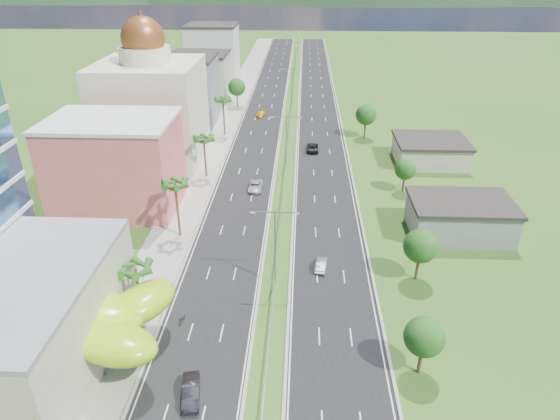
# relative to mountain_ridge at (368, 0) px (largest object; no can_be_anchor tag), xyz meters

# --- Properties ---
(ground) EXTENTS (500.00, 500.00, 0.00)m
(ground) POSITION_rel_mountain_ridge_xyz_m (-60.00, -450.00, 0.00)
(ground) COLOR #2D5119
(ground) RESTS_ON ground
(road_left) EXTENTS (11.00, 260.00, 0.04)m
(road_left) POSITION_rel_mountain_ridge_xyz_m (-67.50, -360.00, 0.02)
(road_left) COLOR black
(road_left) RESTS_ON ground
(road_right) EXTENTS (11.00, 260.00, 0.04)m
(road_right) POSITION_rel_mountain_ridge_xyz_m (-52.50, -360.00, 0.02)
(road_right) COLOR black
(road_right) RESTS_ON ground
(sidewalk_left) EXTENTS (7.00, 260.00, 0.12)m
(sidewalk_left) POSITION_rel_mountain_ridge_xyz_m (-77.00, -360.00, 0.06)
(sidewalk_left) COLOR gray
(sidewalk_left) RESTS_ON ground
(median_guardrail) EXTENTS (0.10, 216.06, 0.76)m
(median_guardrail) POSITION_rel_mountain_ridge_xyz_m (-60.00, -378.01, 0.62)
(median_guardrail) COLOR gray
(median_guardrail) RESTS_ON ground
(streetlight_median_b) EXTENTS (6.04, 0.25, 11.00)m
(streetlight_median_b) POSITION_rel_mountain_ridge_xyz_m (-60.00, -440.00, 6.75)
(streetlight_median_b) COLOR gray
(streetlight_median_b) RESTS_ON ground
(streetlight_median_c) EXTENTS (6.04, 0.25, 11.00)m
(streetlight_median_c) POSITION_rel_mountain_ridge_xyz_m (-60.00, -400.00, 6.75)
(streetlight_median_c) COLOR gray
(streetlight_median_c) RESTS_ON ground
(streetlight_median_d) EXTENTS (6.04, 0.25, 11.00)m
(streetlight_median_d) POSITION_rel_mountain_ridge_xyz_m (-60.00, -355.00, 6.75)
(streetlight_median_d) COLOR gray
(streetlight_median_d) RESTS_ON ground
(streetlight_median_e) EXTENTS (6.04, 0.25, 11.00)m
(streetlight_median_e) POSITION_rel_mountain_ridge_xyz_m (-60.00, -310.00, 6.75)
(streetlight_median_e) COLOR gray
(streetlight_median_e) RESTS_ON ground
(lime_canopy) EXTENTS (18.00, 15.00, 7.40)m
(lime_canopy) POSITION_rel_mountain_ridge_xyz_m (-80.00, -454.00, 4.99)
(lime_canopy) COLOR #91C913
(lime_canopy) RESTS_ON ground
(pink_shophouse) EXTENTS (20.00, 15.00, 15.00)m
(pink_shophouse) POSITION_rel_mountain_ridge_xyz_m (-88.00, -418.00, 7.50)
(pink_shophouse) COLOR #D75858
(pink_shophouse) RESTS_ON ground
(domed_building) EXTENTS (20.00, 20.00, 28.70)m
(domed_building) POSITION_rel_mountain_ridge_xyz_m (-88.00, -395.00, 11.35)
(domed_building) COLOR beige
(domed_building) RESTS_ON ground
(midrise_grey) EXTENTS (16.00, 15.00, 16.00)m
(midrise_grey) POSITION_rel_mountain_ridge_xyz_m (-87.00, -370.00, 8.00)
(midrise_grey) COLOR slate
(midrise_grey) RESTS_ON ground
(midrise_beige) EXTENTS (16.00, 15.00, 13.00)m
(midrise_beige) POSITION_rel_mountain_ridge_xyz_m (-87.00, -348.00, 6.50)
(midrise_beige) COLOR #A39986
(midrise_beige) RESTS_ON ground
(midrise_white) EXTENTS (16.00, 15.00, 18.00)m
(midrise_white) POSITION_rel_mountain_ridge_xyz_m (-87.00, -325.00, 9.00)
(midrise_white) COLOR silver
(midrise_white) RESTS_ON ground
(shed_near) EXTENTS (15.00, 10.00, 5.00)m
(shed_near) POSITION_rel_mountain_ridge_xyz_m (-32.00, -425.00, 2.50)
(shed_near) COLOR slate
(shed_near) RESTS_ON ground
(shed_far) EXTENTS (14.00, 12.00, 4.40)m
(shed_far) POSITION_rel_mountain_ridge_xyz_m (-30.00, -395.00, 2.20)
(shed_far) COLOR #A39986
(shed_far) RESTS_ON ground
(palm_tree_b) EXTENTS (3.60, 3.60, 8.10)m
(palm_tree_b) POSITION_rel_mountain_ridge_xyz_m (-75.50, -448.00, 7.06)
(palm_tree_b) COLOR #47301C
(palm_tree_b) RESTS_ON ground
(palm_tree_c) EXTENTS (3.60, 3.60, 9.60)m
(palm_tree_c) POSITION_rel_mountain_ridge_xyz_m (-75.50, -428.00, 8.50)
(palm_tree_c) COLOR #47301C
(palm_tree_c) RESTS_ON ground
(palm_tree_d) EXTENTS (3.60, 3.60, 8.60)m
(palm_tree_d) POSITION_rel_mountain_ridge_xyz_m (-75.50, -405.00, 7.54)
(palm_tree_d) COLOR #47301C
(palm_tree_d) RESTS_ON ground
(palm_tree_e) EXTENTS (3.60, 3.60, 9.40)m
(palm_tree_e) POSITION_rel_mountain_ridge_xyz_m (-75.50, -380.00, 8.31)
(palm_tree_e) COLOR #47301C
(palm_tree_e) RESTS_ON ground
(leafy_tree_lfar) EXTENTS (4.90, 4.90, 8.05)m
(leafy_tree_lfar) POSITION_rel_mountain_ridge_xyz_m (-75.50, -355.00, 5.58)
(leafy_tree_lfar) COLOR #47301C
(leafy_tree_lfar) RESTS_ON ground
(leafy_tree_ra) EXTENTS (4.20, 4.20, 6.90)m
(leafy_tree_ra) POSITION_rel_mountain_ridge_xyz_m (-44.00, -455.00, 4.78)
(leafy_tree_ra) COLOR #47301C
(leafy_tree_ra) RESTS_ON ground
(leafy_tree_rb) EXTENTS (4.55, 4.55, 7.47)m
(leafy_tree_rb) POSITION_rel_mountain_ridge_xyz_m (-41.00, -438.00, 5.18)
(leafy_tree_rb) COLOR #47301C
(leafy_tree_rb) RESTS_ON ground
(leafy_tree_rc) EXTENTS (3.85, 3.85, 6.33)m
(leafy_tree_rc) POSITION_rel_mountain_ridge_xyz_m (-38.00, -410.00, 4.37)
(leafy_tree_rc) COLOR #47301C
(leafy_tree_rc) RESTS_ON ground
(leafy_tree_rd) EXTENTS (4.90, 4.90, 8.05)m
(leafy_tree_rd) POSITION_rel_mountain_ridge_xyz_m (-42.00, -380.00, 5.58)
(leafy_tree_rd) COLOR #47301C
(leafy_tree_rd) RESTS_ON ground
(mountain_ridge) EXTENTS (860.00, 140.00, 90.00)m
(mountain_ridge) POSITION_rel_mountain_ridge_xyz_m (0.00, 0.00, 0.00)
(mountain_ridge) COLOR black
(mountain_ridge) RESTS_ON ground
(car_dark_left) EXTENTS (2.50, 5.06, 1.60)m
(car_dark_left) POSITION_rel_mountain_ridge_xyz_m (-67.25, -459.49, 0.84)
(car_dark_left) COLOR black
(car_dark_left) RESTS_ON road_left
(car_silver_mid_left) EXTENTS (2.38, 5.15, 1.43)m
(car_silver_mid_left) POSITION_rel_mountain_ridge_xyz_m (-65.28, -410.67, 0.76)
(car_silver_mid_left) COLOR #B4B7BD
(car_silver_mid_left) RESTS_ON road_left
(car_yellow_far_left) EXTENTS (2.73, 5.19, 1.43)m
(car_yellow_far_left) POSITION_rel_mountain_ridge_xyz_m (-67.98, -364.11, 0.76)
(car_yellow_far_left) COLOR gold
(car_yellow_far_left) RESTS_ON road_left
(car_silver_right) EXTENTS (1.85, 4.05, 1.29)m
(car_silver_right) POSITION_rel_mountain_ridge_xyz_m (-53.76, -436.14, 0.68)
(car_silver_right) COLOR #A4A6AC
(car_silver_right) RESTS_ON road_right
(car_dark_far_right) EXTENTS (2.72, 5.67, 1.56)m
(car_dark_far_right) POSITION_rel_mountain_ridge_xyz_m (-54.44, -389.62, 0.82)
(car_dark_far_right) COLOR black
(car_dark_far_right) RESTS_ON road_right
(motorcycle) EXTENTS (0.81, 1.86, 1.15)m
(motorcycle) POSITION_rel_mountain_ridge_xyz_m (-70.61, -448.36, 0.61)
(motorcycle) COLOR black
(motorcycle) RESTS_ON road_left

